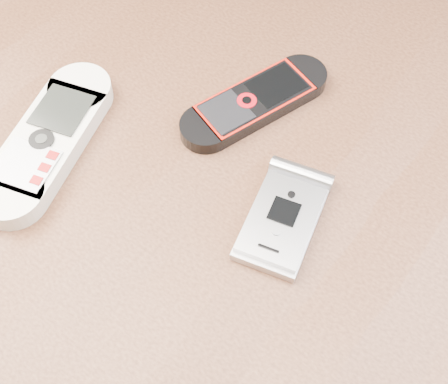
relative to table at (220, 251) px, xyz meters
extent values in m
cube|color=black|center=(0.00, 0.00, 0.09)|extent=(1.20, 0.80, 0.03)
cube|color=black|center=(-0.54, 0.34, -0.29)|extent=(0.06, 0.06, 0.71)
cube|color=white|center=(-0.15, -0.05, 0.12)|extent=(0.11, 0.19, 0.02)
cube|color=black|center=(-0.03, 0.10, 0.11)|extent=(0.10, 0.16, 0.02)
cube|color=#BAB9BE|center=(0.06, 0.01, 0.11)|extent=(0.08, 0.12, 0.02)
camera|label=1|loc=(0.17, -0.22, 0.56)|focal=50.00mm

